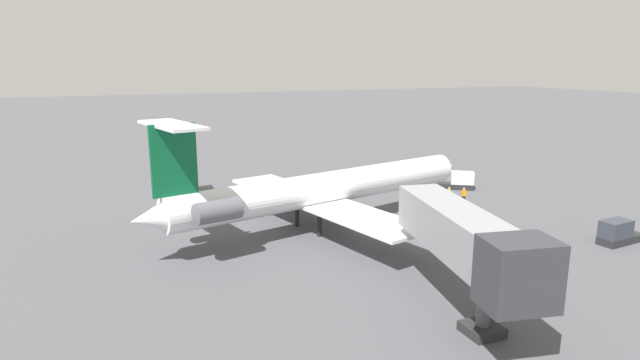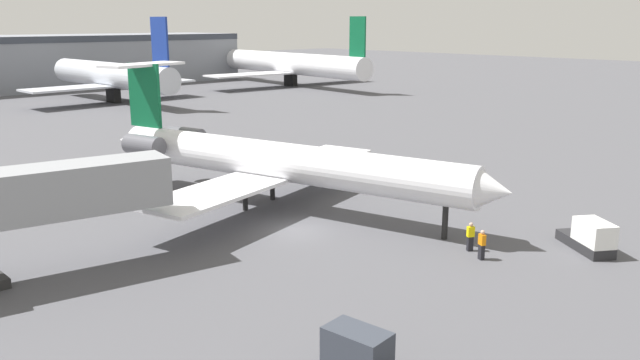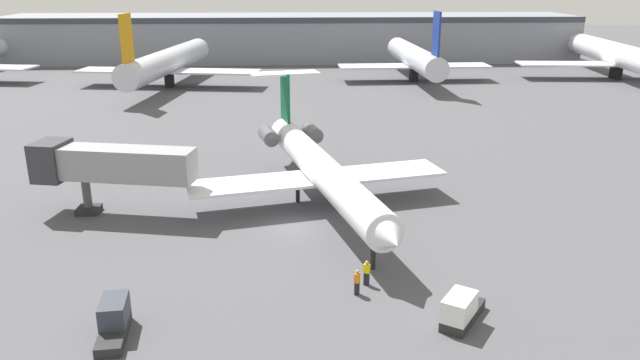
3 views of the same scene
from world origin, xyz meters
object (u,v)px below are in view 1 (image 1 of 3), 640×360
(jet_bridge, at_px, (471,243))
(regional_jet, at_px, (318,189))
(baggage_tug_lead, at_px, (459,181))
(baggage_tug_trailing, at_px, (618,233))
(ground_crew_loader, at_px, (464,196))
(ground_crew_marshaller, at_px, (449,195))

(jet_bridge, bearing_deg, regional_jet, 4.98)
(baggage_tug_lead, xyz_separation_m, baggage_tug_trailing, (-19.34, -0.19, 0.00))
(baggage_tug_lead, relative_size, baggage_tug_trailing, 0.99)
(regional_jet, distance_m, ground_crew_loader, 16.32)
(baggage_tug_lead, bearing_deg, baggage_tug_trailing, -179.43)
(jet_bridge, distance_m, ground_crew_loader, 24.33)
(ground_crew_marshaller, relative_size, baggage_tug_lead, 0.41)
(jet_bridge, relative_size, ground_crew_marshaller, 8.01)
(ground_crew_loader, xyz_separation_m, baggage_tug_trailing, (-13.81, -3.79, -0.02))
(baggage_tug_lead, bearing_deg, jet_bridge, 143.84)
(regional_jet, relative_size, ground_crew_loader, 18.77)
(jet_bridge, bearing_deg, ground_crew_loader, -37.02)
(ground_crew_loader, height_order, baggage_tug_lead, baggage_tug_lead)
(ground_crew_marshaller, xyz_separation_m, ground_crew_loader, (-0.74, -1.21, 0.00))
(ground_crew_marshaller, bearing_deg, baggage_tug_trailing, -161.04)
(jet_bridge, distance_m, ground_crew_marshaller, 24.23)
(ground_crew_loader, height_order, baggage_tug_trailing, baggage_tug_trailing)
(jet_bridge, bearing_deg, ground_crew_marshaller, -33.65)
(regional_jet, height_order, baggage_tug_lead, regional_jet)
(regional_jet, xyz_separation_m, jet_bridge, (-17.56, -1.53, 0.88))
(ground_crew_marshaller, height_order, ground_crew_loader, same)
(jet_bridge, xyz_separation_m, baggage_tug_lead, (24.75, -18.09, -3.49))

